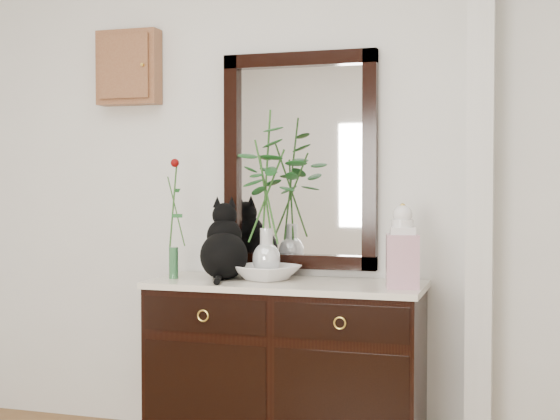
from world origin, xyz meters
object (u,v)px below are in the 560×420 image
(lotus_bowl, at_px, (266,273))
(ginger_jar, at_px, (402,245))
(cat, at_px, (224,240))
(sideboard, at_px, (286,359))

(lotus_bowl, bearing_deg, ginger_jar, -7.33)
(cat, height_order, ginger_jar, ginger_jar)
(sideboard, height_order, lotus_bowl, lotus_bowl)
(sideboard, bearing_deg, lotus_bowl, 166.66)
(sideboard, distance_m, ginger_jar, 0.81)
(cat, distance_m, ginger_jar, 0.90)
(sideboard, xyz_separation_m, cat, (-0.33, 0.02, 0.57))
(sideboard, bearing_deg, cat, 177.25)
(lotus_bowl, bearing_deg, sideboard, -13.34)
(sideboard, relative_size, lotus_bowl, 4.38)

